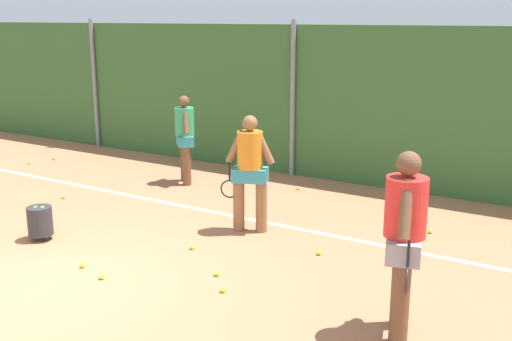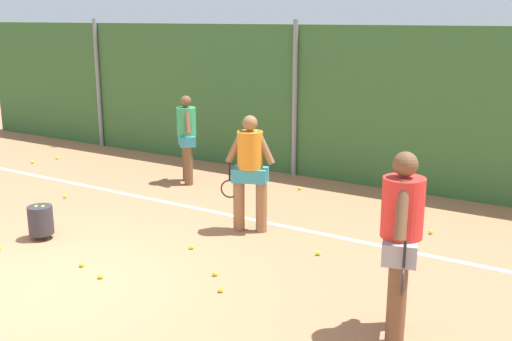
{
  "view_description": "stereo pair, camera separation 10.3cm",
  "coord_description": "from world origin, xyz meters",
  "px_view_note": "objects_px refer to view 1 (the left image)",
  "views": [
    {
      "loc": [
        5.69,
        -4.49,
        3.17
      ],
      "look_at": [
        1.18,
        2.91,
        0.98
      ],
      "focal_mm": 42.73,
      "sensor_mm": 36.0,
      "label": 1
    },
    {
      "loc": [
        5.78,
        -4.43,
        3.17
      ],
      "look_at": [
        1.18,
        2.91,
        0.98
      ],
      "focal_mm": 42.73,
      "sensor_mm": 36.0,
      "label": 2
    }
  ],
  "objects_px": {
    "player_foreground_near": "(404,235)",
    "tennis_ball_10": "(82,265)",
    "tennis_ball_6": "(319,253)",
    "tennis_ball_7": "(430,231)",
    "ball_hopper": "(40,221)",
    "tennis_ball_2": "(223,290)",
    "tennis_ball_4": "(217,274)",
    "tennis_ball_3": "(63,197)",
    "tennis_ball_0": "(29,163)",
    "player_backcourt_far": "(185,135)",
    "tennis_ball_8": "(298,188)",
    "tennis_ball_5": "(192,247)",
    "player_midcourt": "(250,167)",
    "tennis_ball_13": "(102,277)",
    "tennis_ball_9": "(42,212)",
    "tennis_ball_1": "(54,158)"
  },
  "relations": [
    {
      "from": "tennis_ball_8",
      "to": "tennis_ball_9",
      "type": "relative_size",
      "value": 1.0
    },
    {
      "from": "player_midcourt",
      "to": "tennis_ball_10",
      "type": "bearing_deg",
      "value": 42.89
    },
    {
      "from": "player_backcourt_far",
      "to": "tennis_ball_2",
      "type": "height_order",
      "value": "player_backcourt_far"
    },
    {
      "from": "player_foreground_near",
      "to": "player_midcourt",
      "type": "relative_size",
      "value": 1.08
    },
    {
      "from": "tennis_ball_0",
      "to": "tennis_ball_3",
      "type": "bearing_deg",
      "value": -27.97
    },
    {
      "from": "tennis_ball_0",
      "to": "tennis_ball_10",
      "type": "relative_size",
      "value": 1.0
    },
    {
      "from": "tennis_ball_2",
      "to": "tennis_ball_5",
      "type": "bearing_deg",
      "value": 141.52
    },
    {
      "from": "tennis_ball_2",
      "to": "tennis_ball_4",
      "type": "distance_m",
      "value": 0.48
    },
    {
      "from": "ball_hopper",
      "to": "tennis_ball_2",
      "type": "distance_m",
      "value": 3.28
    },
    {
      "from": "tennis_ball_0",
      "to": "tennis_ball_3",
      "type": "relative_size",
      "value": 1.0
    },
    {
      "from": "player_foreground_near",
      "to": "tennis_ball_0",
      "type": "bearing_deg",
      "value": -124.1
    },
    {
      "from": "tennis_ball_3",
      "to": "player_backcourt_far",
      "type": "bearing_deg",
      "value": 59.06
    },
    {
      "from": "player_midcourt",
      "to": "tennis_ball_1",
      "type": "distance_m",
      "value": 6.62
    },
    {
      "from": "tennis_ball_10",
      "to": "tennis_ball_13",
      "type": "xyz_separation_m",
      "value": [
        0.48,
        -0.13,
        0.0
      ]
    },
    {
      "from": "tennis_ball_3",
      "to": "tennis_ball_10",
      "type": "xyz_separation_m",
      "value": [
        2.63,
        -2.01,
        0.0
      ]
    },
    {
      "from": "tennis_ball_3",
      "to": "player_foreground_near",
      "type": "bearing_deg",
      "value": -12.88
    },
    {
      "from": "tennis_ball_4",
      "to": "tennis_ball_8",
      "type": "distance_m",
      "value": 4.14
    },
    {
      "from": "player_foreground_near",
      "to": "tennis_ball_10",
      "type": "height_order",
      "value": "player_foreground_near"
    },
    {
      "from": "tennis_ball_0",
      "to": "tennis_ball_13",
      "type": "bearing_deg",
      "value": -31.64
    },
    {
      "from": "ball_hopper",
      "to": "tennis_ball_3",
      "type": "xyz_separation_m",
      "value": [
        -1.34,
        1.59,
        -0.26
      ]
    },
    {
      "from": "ball_hopper",
      "to": "tennis_ball_10",
      "type": "bearing_deg",
      "value": -18.06
    },
    {
      "from": "tennis_ball_0",
      "to": "tennis_ball_2",
      "type": "bearing_deg",
      "value": -23.01
    },
    {
      "from": "tennis_ball_9",
      "to": "tennis_ball_13",
      "type": "xyz_separation_m",
      "value": [
        2.74,
        -1.37,
        0.0
      ]
    },
    {
      "from": "tennis_ball_6",
      "to": "tennis_ball_8",
      "type": "height_order",
      "value": "same"
    },
    {
      "from": "tennis_ball_0",
      "to": "tennis_ball_8",
      "type": "xyz_separation_m",
      "value": [
        6.04,
        1.27,
        0.0
      ]
    },
    {
      "from": "tennis_ball_10",
      "to": "tennis_ball_13",
      "type": "distance_m",
      "value": 0.5
    },
    {
      "from": "tennis_ball_4",
      "to": "tennis_ball_5",
      "type": "distance_m",
      "value": 0.99
    },
    {
      "from": "tennis_ball_8",
      "to": "tennis_ball_10",
      "type": "relative_size",
      "value": 1.0
    },
    {
      "from": "tennis_ball_4",
      "to": "tennis_ball_13",
      "type": "bearing_deg",
      "value": -144.7
    },
    {
      "from": "player_foreground_near",
      "to": "tennis_ball_13",
      "type": "relative_size",
      "value": 29.19
    },
    {
      "from": "tennis_ball_5",
      "to": "tennis_ball_6",
      "type": "height_order",
      "value": "same"
    },
    {
      "from": "tennis_ball_2",
      "to": "tennis_ball_3",
      "type": "height_order",
      "value": "same"
    },
    {
      "from": "ball_hopper",
      "to": "tennis_ball_8",
      "type": "distance_m",
      "value": 4.75
    },
    {
      "from": "player_foreground_near",
      "to": "tennis_ball_7",
      "type": "bearing_deg",
      "value": 173.56
    },
    {
      "from": "tennis_ball_7",
      "to": "tennis_ball_13",
      "type": "bearing_deg",
      "value": -128.64
    },
    {
      "from": "tennis_ball_9",
      "to": "player_midcourt",
      "type": "bearing_deg",
      "value": 18.06
    },
    {
      "from": "tennis_ball_6",
      "to": "tennis_ball_7",
      "type": "distance_m",
      "value": 1.96
    },
    {
      "from": "tennis_ball_3",
      "to": "tennis_ball_13",
      "type": "bearing_deg",
      "value": -34.63
    },
    {
      "from": "tennis_ball_3",
      "to": "tennis_ball_5",
      "type": "distance_m",
      "value": 3.54
    },
    {
      "from": "tennis_ball_4",
      "to": "tennis_ball_0",
      "type": "bearing_deg",
      "value": 158.43
    },
    {
      "from": "player_foreground_near",
      "to": "tennis_ball_7",
      "type": "distance_m",
      "value": 3.38
    },
    {
      "from": "tennis_ball_6",
      "to": "tennis_ball_8",
      "type": "xyz_separation_m",
      "value": [
        -1.74,
        2.73,
        0.0
      ]
    },
    {
      "from": "player_foreground_near",
      "to": "tennis_ball_6",
      "type": "bearing_deg",
      "value": -149.52
    },
    {
      "from": "player_backcourt_far",
      "to": "tennis_ball_8",
      "type": "height_order",
      "value": "player_backcourt_far"
    },
    {
      "from": "player_midcourt",
      "to": "tennis_ball_2",
      "type": "xyz_separation_m",
      "value": [
        0.86,
        -1.99,
        -0.96
      ]
    },
    {
      "from": "player_backcourt_far",
      "to": "tennis_ball_5",
      "type": "xyz_separation_m",
      "value": [
        2.25,
        -2.77,
        -0.93
      ]
    },
    {
      "from": "tennis_ball_10",
      "to": "tennis_ball_13",
      "type": "height_order",
      "value": "same"
    },
    {
      "from": "tennis_ball_0",
      "to": "tennis_ball_4",
      "type": "bearing_deg",
      "value": -21.57
    },
    {
      "from": "tennis_ball_1",
      "to": "tennis_ball_2",
      "type": "xyz_separation_m",
      "value": [
        7.18,
        -3.68,
        0.0
      ]
    },
    {
      "from": "tennis_ball_0",
      "to": "tennis_ball_5",
      "type": "xyz_separation_m",
      "value": [
        6.17,
        -2.19,
        0.0
      ]
    }
  ]
}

